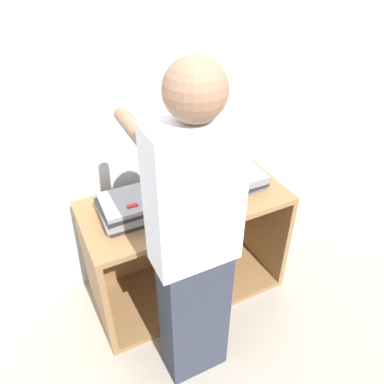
% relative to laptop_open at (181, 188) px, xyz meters
% --- Properties ---
extents(ground_plane, '(12.00, 12.00, 0.00)m').
position_rel_laptop_open_xyz_m(ground_plane, '(0.00, -0.36, -0.85)').
color(ground_plane, '#9E9384').
extents(wall_back, '(8.00, 0.05, 2.40)m').
position_rel_laptop_open_xyz_m(wall_back, '(0.00, 0.33, 0.35)').
color(wall_back, silver).
rests_on(wall_back, ground_plane).
extents(cart, '(1.28, 0.59, 0.80)m').
position_rel_laptop_open_xyz_m(cart, '(0.00, 0.01, -0.45)').
color(cart, olive).
rests_on(cart, ground_plane).
extents(laptop_open, '(0.32, 0.40, 0.26)m').
position_rel_laptop_open_xyz_m(laptop_open, '(0.00, 0.00, 0.00)').
color(laptop_open, gray).
rests_on(laptop_open, cart).
extents(laptop_stack_left, '(0.34, 0.28, 0.12)m').
position_rel_laptop_open_xyz_m(laptop_stack_left, '(-0.35, -0.06, 0.01)').
color(laptop_stack_left, '#232326').
rests_on(laptop_stack_left, cart).
extents(laptop_stack_right, '(0.35, 0.28, 0.10)m').
position_rel_laptop_open_xyz_m(laptop_stack_right, '(0.35, -0.07, -0.00)').
color(laptop_stack_right, slate).
rests_on(laptop_stack_right, cart).
extents(person, '(0.40, 0.54, 1.82)m').
position_rel_laptop_open_xyz_m(person, '(-0.20, -0.59, 0.08)').
color(person, '#2D3342').
rests_on(person, ground_plane).
extents(inventory_tag, '(0.06, 0.02, 0.01)m').
position_rel_laptop_open_xyz_m(inventory_tag, '(-0.35, -0.13, 0.07)').
color(inventory_tag, red).
rests_on(inventory_tag, laptop_stack_left).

